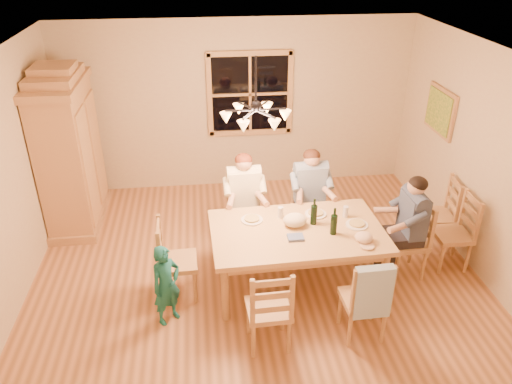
{
  "coord_description": "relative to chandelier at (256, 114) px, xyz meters",
  "views": [
    {
      "loc": [
        -0.6,
        -5.07,
        3.85
      ],
      "look_at": [
        0.01,
        0.1,
        1.08
      ],
      "focal_mm": 35.0,
      "sensor_mm": 36.0,
      "label": 1
    }
  ],
  "objects": [
    {
      "name": "plate_slate",
      "position": [
        1.16,
        -0.27,
        -1.31
      ],
      "size": [
        0.26,
        0.26,
        0.02
      ],
      "primitive_type": "cylinder",
      "color": "white",
      "rests_on": "dining_table"
    },
    {
      "name": "chair_end_left",
      "position": [
        -0.93,
        -0.32,
        -1.77
      ],
      "size": [
        0.43,
        0.45,
        0.99
      ],
      "rotation": [
        0.0,
        0.0,
        -1.54
      ],
      "color": "#B17C4E",
      "rests_on": "floor"
    },
    {
      "name": "wall_right",
      "position": [
        2.75,
        0.0,
        -0.73
      ],
      "size": [
        0.02,
        5.0,
        2.7
      ],
      "primitive_type": "cube",
      "color": "tan",
      "rests_on": "floor"
    },
    {
      "name": "chair_spare_front",
      "position": [
        2.45,
        -0.14,
        -1.77
      ],
      "size": [
        0.43,
        0.45,
        0.99
      ],
      "rotation": [
        0.0,
        0.0,
        1.55
      ],
      "color": "#B17C4E",
      "rests_on": "floor"
    },
    {
      "name": "cap",
      "position": [
        1.14,
        -0.61,
        -1.26
      ],
      "size": [
        0.2,
        0.2,
        0.11
      ],
      "primitive_type": "ellipsoid",
      "color": "beige",
      "rests_on": "dining_table"
    },
    {
      "name": "plate_woman",
      "position": [
        -0.05,
        -0.02,
        -1.31
      ],
      "size": [
        0.26,
        0.26,
        0.02
      ],
      "primitive_type": "cylinder",
      "color": "white",
      "rests_on": "dining_table"
    },
    {
      "name": "window",
      "position": [
        0.2,
        2.47,
        -0.53
      ],
      "size": [
        1.3,
        0.06,
        1.3
      ],
      "color": "black",
      "rests_on": "wall_back"
    },
    {
      "name": "chair_far_right",
      "position": [
        0.81,
        0.67,
        -1.77
      ],
      "size": [
        0.45,
        0.43,
        0.99
      ],
      "rotation": [
        0.0,
        0.0,
        3.17
      ],
      "color": "#B17C4E",
      "rests_on": "floor"
    },
    {
      "name": "adult_plaid_man",
      "position": [
        0.81,
        0.67,
        -1.24
      ],
      "size": [
        0.41,
        0.43,
        0.87
      ],
      "rotation": [
        0.0,
        0.0,
        3.17
      ],
      "color": "#2F5783",
      "rests_on": "floor"
    },
    {
      "name": "cloth_bundle",
      "position": [
        0.44,
        -0.19,
        -1.24
      ],
      "size": [
        0.28,
        0.22,
        0.15
      ],
      "primitive_type": "ellipsoid",
      "color": "beige",
      "rests_on": "dining_table"
    },
    {
      "name": "ceiling",
      "position": [
        0.0,
        0.0,
        0.62
      ],
      "size": [
        5.5,
        5.0,
        0.02
      ],
      "primitive_type": "cube",
      "color": "white",
      "rests_on": "wall_back"
    },
    {
      "name": "wall_left",
      "position": [
        -2.75,
        0.0,
        -0.73
      ],
      "size": [
        0.02,
        5.0,
        2.7
      ],
      "primitive_type": "cube",
      "color": "tan",
      "rests_on": "floor"
    },
    {
      "name": "adult_slate_man",
      "position": [
        1.84,
        -0.23,
        -1.24
      ],
      "size": [
        0.43,
        0.41,
        0.87
      ],
      "rotation": [
        0.0,
        0.0,
        1.6
      ],
      "color": "#3D4962",
      "rests_on": "floor"
    },
    {
      "name": "wall_back",
      "position": [
        0.0,
        2.5,
        -0.73
      ],
      "size": [
        5.5,
        0.02,
        2.7
      ],
      "primitive_type": "cube",
      "color": "tan",
      "rests_on": "floor"
    },
    {
      "name": "child",
      "position": [
        -1.05,
        -0.76,
        -1.6
      ],
      "size": [
        0.41,
        0.39,
        0.95
      ],
      "primitive_type": "imported",
      "rotation": [
        0.0,
        0.0,
        0.66
      ],
      "color": "#17696A",
      "rests_on": "floor"
    },
    {
      "name": "towel",
      "position": [
        0.99,
        -1.39,
        -1.38
      ],
      "size": [
        0.38,
        0.11,
        0.58
      ],
      "primitive_type": "cube",
      "rotation": [
        0.0,
        0.0,
        0.03
      ],
      "color": "#92B1C6",
      "rests_on": "chair_near_right"
    },
    {
      "name": "chair_near_left",
      "position": [
        -0.02,
        -1.24,
        -1.77
      ],
      "size": [
        0.45,
        0.43,
        0.99
      ],
      "rotation": [
        0.0,
        0.0,
        0.03
      ],
      "color": "#B17C4E",
      "rests_on": "floor"
    },
    {
      "name": "wine_glass_a",
      "position": [
        0.3,
        0.02,
        -1.25
      ],
      "size": [
        0.06,
        0.06,
        0.14
      ],
      "primitive_type": "cylinder",
      "color": "silver",
      "rests_on": "dining_table"
    },
    {
      "name": "wine_glass_b",
      "position": [
        1.08,
        -0.06,
        -1.25
      ],
      "size": [
        0.06,
        0.06,
        0.14
      ],
      "primitive_type": "cylinder",
      "color": "silver",
      "rests_on": "dining_table"
    },
    {
      "name": "wine_bottle_a",
      "position": [
        0.66,
        -0.17,
        -1.15
      ],
      "size": [
        0.08,
        0.08,
        0.33
      ],
      "primitive_type": "cylinder",
      "color": "black",
      "rests_on": "dining_table"
    },
    {
      "name": "chandelier",
      "position": [
        0.0,
        0.0,
        0.0
      ],
      "size": [
        0.77,
        0.68,
        0.71
      ],
      "color": "black",
      "rests_on": "ceiling"
    },
    {
      "name": "painting",
      "position": [
        2.71,
        1.2,
        -0.48
      ],
      "size": [
        0.06,
        0.78,
        0.64
      ],
      "color": "#9F7744",
      "rests_on": "wall_right"
    },
    {
      "name": "dining_table",
      "position": [
        0.45,
        -0.28,
        -1.41
      ],
      "size": [
        2.03,
        1.28,
        0.76
      ],
      "rotation": [
        0.0,
        0.0,
        0.03
      ],
      "color": "tan",
      "rests_on": "floor"
    },
    {
      "name": "chair_end_right",
      "position": [
        1.84,
        -0.23,
        -1.77
      ],
      "size": [
        0.43,
        0.45,
        0.99
      ],
      "rotation": [
        0.0,
        0.0,
        1.6
      ],
      "color": "#B17C4E",
      "rests_on": "floor"
    },
    {
      "name": "chair_near_right",
      "position": [
        0.98,
        -1.2,
        -1.77
      ],
      "size": [
        0.45,
        0.43,
        0.99
      ],
      "rotation": [
        0.0,
        0.0,
        0.03
      ],
      "color": "#B17C4E",
      "rests_on": "floor"
    },
    {
      "name": "chair_far_left",
      "position": [
        -0.08,
        0.65,
        -1.77
      ],
      "size": [
        0.45,
        0.43,
        0.99
      ],
      "rotation": [
        0.0,
        0.0,
        3.17
      ],
      "color": "#B17C4E",
      "rests_on": "floor"
    },
    {
      "name": "floor",
      "position": [
        0.0,
        0.0,
        -2.08
      ],
      "size": [
        5.5,
        5.5,
        0.0
      ],
      "primitive_type": "plane",
      "color": "#905D34",
      "rests_on": "ground"
    },
    {
      "name": "wine_bottle_b",
      "position": [
        0.84,
        -0.41,
        -1.15
      ],
      "size": [
        0.08,
        0.08,
        0.33
      ],
      "primitive_type": "cylinder",
      "color": "black",
      "rests_on": "dining_table"
    },
    {
      "name": "plate_plaid",
      "position": [
        0.74,
        0.03,
        -1.31
      ],
      "size": [
        0.26,
        0.26,
        0.02
      ],
      "primitive_type": "cylinder",
      "color": "white",
      "rests_on": "dining_table"
    },
    {
      "name": "adult_woman",
      "position": [
        -0.08,
        0.65,
        -1.24
      ],
      "size": [
        0.41,
        0.43,
        0.87
      ],
      "rotation": [
        0.0,
        0.0,
        3.17
      ],
      "color": "#F7EFBF",
      "rests_on": "floor"
    },
    {
      "name": "chair_spare_back",
      "position": [
        2.45,
        0.32,
        -1.77
      ],
      "size": [
        0.48,
        0.49,
        0.99
      ],
      "rotation": [
        0.0,
        0.0,
        1.43
      ],
      "color": "#B17C4E",
      "rests_on": "floor"
    },
    {
      "name": "armoire",
      "position": [
        -2.42,
        1.56,
        -1.02
      ],
      "size": [
        0.66,
        1.4,
        2.3
      ],
      "color": "#9F7744",
      "rests_on": "floor"
    },
    {
      "name": "napkin",
      "position": [
        0.39,
        -0.46,
        -1.3
      ],
      "size": [
        0.18,
        0.15,
        0.03
      ],
      "primitive_type": "cube",
      "rotation": [
        0.0,
        0.0,
        0.03
      ],
      "color": "#516495",
      "rests_on": "dining_table"
    }
  ]
}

